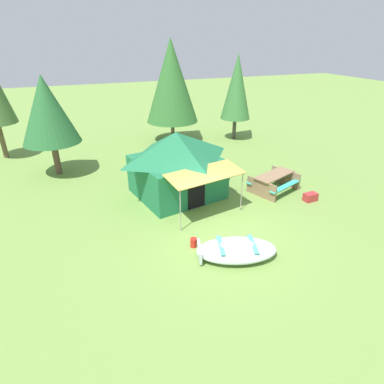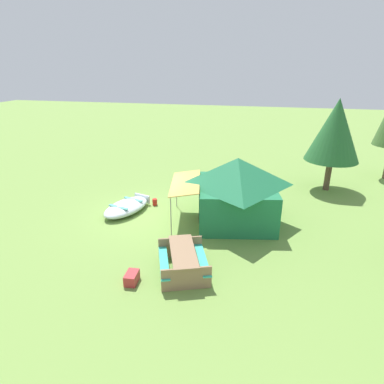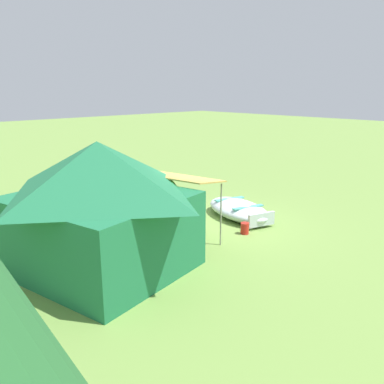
% 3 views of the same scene
% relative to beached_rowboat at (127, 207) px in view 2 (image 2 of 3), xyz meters
% --- Properties ---
extents(ground_plane, '(80.00, 80.00, 0.00)m').
position_rel_beached_rowboat_xyz_m(ground_plane, '(0.07, 1.17, -0.25)').
color(ground_plane, olive).
extents(beached_rowboat, '(2.69, 1.93, 0.47)m').
position_rel_beached_rowboat_xyz_m(beached_rowboat, '(0.00, 0.00, 0.00)').
color(beached_rowboat, silver).
rests_on(beached_rowboat, ground_plane).
extents(canvas_cabin_tent, '(3.96, 4.72, 2.67)m').
position_rel_beached_rowboat_xyz_m(canvas_cabin_tent, '(-0.26, 4.69, 1.14)').
color(canvas_cabin_tent, '#1F7045').
rests_on(canvas_cabin_tent, ground_plane).
extents(picnic_table, '(2.33, 2.04, 0.76)m').
position_rel_beached_rowboat_xyz_m(picnic_table, '(3.69, 3.50, 0.23)').
color(picnic_table, '#916F50').
rests_on(picnic_table, ground_plane).
extents(cooler_box, '(0.56, 0.38, 0.33)m').
position_rel_beached_rowboat_xyz_m(cooler_box, '(4.56, 2.16, -0.08)').
color(cooler_box, '#B22E31').
rests_on(cooler_box, ground_plane).
extents(fuel_can, '(0.28, 0.28, 0.30)m').
position_rel_beached_rowboat_xyz_m(fuel_can, '(-1.00, 0.95, -0.10)').
color(fuel_can, red).
rests_on(fuel_can, ground_plane).
extents(pine_tree_back_left, '(2.58, 2.58, 4.58)m').
position_rel_beached_rowboat_xyz_m(pine_tree_back_left, '(-4.88, 8.89, 2.81)').
color(pine_tree_back_left, brown).
rests_on(pine_tree_back_left, ground_plane).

